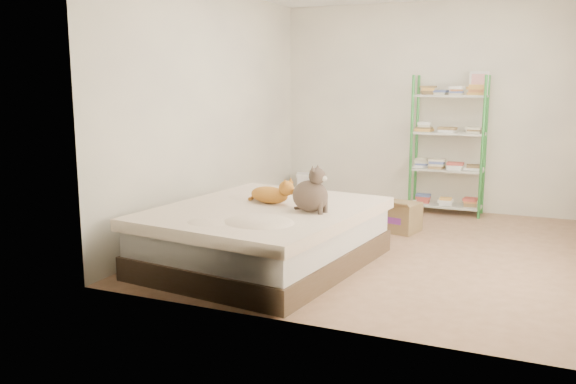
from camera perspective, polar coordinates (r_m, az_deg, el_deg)
The scene contains 7 objects.
room at distance 5.93m, azimuth 9.23°, elevation 7.03°, with size 3.81×4.21×2.61m.
bed at distance 5.47m, azimuth -2.22°, elevation -4.12°, with size 1.89×2.25×0.53m.
orange_cat at distance 5.58m, azimuth -1.76°, elevation -0.07°, with size 0.47×0.26×0.19m, color orange, non-canonical shape.
grey_cat at distance 5.19m, azimuth 2.09°, elevation 0.27°, with size 0.29×0.34×0.39m, color brown, non-canonical shape.
shelf_unit at distance 7.74m, azimuth 14.79°, elevation 4.19°, with size 0.88×0.36×1.74m.
cardboard_box at distance 6.80m, azimuth 10.14°, elevation -2.26°, with size 0.52×0.52×0.37m.
white_bin at distance 8.27m, azimuth 1.98°, elevation 0.40°, with size 0.42×0.39×0.39m.
Camera 1 is at (1.46, -5.74, 1.63)m, focal length 38.00 mm.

